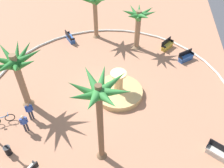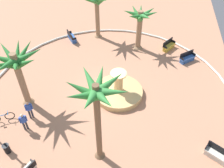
# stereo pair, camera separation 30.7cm
# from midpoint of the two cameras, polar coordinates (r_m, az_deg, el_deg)

# --- Properties ---
(ground_plane) EXTENTS (80.00, 80.00, 0.00)m
(ground_plane) POSITION_cam_midpoint_polar(r_m,az_deg,el_deg) (19.98, -1.06, -2.02)
(ground_plane) COLOR tan
(plaza_curb) EXTENTS (20.22, 20.22, 0.20)m
(plaza_curb) POSITION_cam_midpoint_polar(r_m,az_deg,el_deg) (19.91, -1.06, -1.82)
(plaza_curb) COLOR silver
(plaza_curb) RESTS_ON ground
(fountain) EXTENTS (4.02, 4.02, 2.25)m
(fountain) POSITION_cam_midpoint_polar(r_m,az_deg,el_deg) (19.64, 1.02, -1.69)
(fountain) COLOR tan
(fountain) RESTS_ON ground
(palm_tree_near_fountain) EXTENTS (4.02, 3.98, 4.96)m
(palm_tree_near_fountain) POSITION_cam_midpoint_polar(r_m,az_deg,el_deg) (17.91, -22.32, 3.86)
(palm_tree_near_fountain) COLOR #8E6B4C
(palm_tree_near_fountain) RESTS_ON ground
(palm_tree_by_curb) EXTENTS (3.17, 3.36, 4.31)m
(palm_tree_by_curb) POSITION_cam_midpoint_polar(r_m,az_deg,el_deg) (23.66, 5.90, 14.79)
(palm_tree_by_curb) COLOR #8E6B4C
(palm_tree_by_curb) RESTS_ON ground
(palm_tree_mid_plaza) EXTENTS (4.03, 4.14, 5.10)m
(palm_tree_mid_plaza) POSITION_cam_midpoint_polar(r_m,az_deg,el_deg) (25.16, -4.45, 18.79)
(palm_tree_mid_plaza) COLOR #8E6B4C
(palm_tree_mid_plaza) RESTS_ON ground
(palm_tree_far_side) EXTENTS (3.39, 3.35, 6.53)m
(palm_tree_far_side) POSITION_cam_midpoint_polar(r_m,az_deg,el_deg) (12.13, -3.84, -3.79)
(palm_tree_far_side) COLOR brown
(palm_tree_far_side) RESTS_ON ground
(bench_east) EXTENTS (1.58, 1.37, 1.00)m
(bench_east) POSITION_cam_midpoint_polar(r_m,az_deg,el_deg) (26.43, -10.27, 10.68)
(bench_east) COLOR #335BA8
(bench_east) RESTS_ON ground
(bench_west) EXTENTS (1.25, 1.63, 1.00)m
(bench_west) POSITION_cam_midpoint_polar(r_m,az_deg,el_deg) (17.34, 23.45, -14.82)
(bench_west) COLOR beige
(bench_west) RESTS_ON ground
(bench_north) EXTENTS (1.42, 1.54, 1.00)m
(bench_north) POSITION_cam_midpoint_polar(r_m,az_deg,el_deg) (24.16, 16.75, 6.07)
(bench_north) COLOR #335BA8
(bench_north) RESTS_ON ground
(bench_southeast) EXTENTS (1.61, 1.29, 1.00)m
(bench_southeast) POSITION_cam_midpoint_polar(r_m,az_deg,el_deg) (25.41, 12.59, 8.89)
(bench_southeast) COLOR gold
(bench_southeast) RESTS_ON ground
(trash_bin) EXTENTS (0.46, 0.46, 0.73)m
(trash_bin) POSITION_cam_midpoint_polar(r_m,az_deg,el_deg) (17.48, -23.99, -14.18)
(trash_bin) COLOR black
(trash_bin) RESTS_ON ground
(bicycle_red_frame) EXTENTS (0.92, 1.52, 0.94)m
(bicycle_red_frame) POSITION_cam_midpoint_polar(r_m,az_deg,el_deg) (19.33, -24.96, -7.60)
(bicycle_red_frame) COLOR black
(bicycle_red_frame) RESTS_ON ground
(person_cyclist_helmet) EXTENTS (0.35, 0.47, 1.67)m
(person_cyclist_helmet) POSITION_cam_midpoint_polar(r_m,az_deg,el_deg) (18.39, -19.41, -5.98)
(person_cyclist_helmet) COLOR #33333D
(person_cyclist_helmet) RESTS_ON ground
(person_cyclist_photo) EXTENTS (0.37, 0.43, 1.60)m
(person_cyclist_photo) POSITION_cam_midpoint_polar(r_m,az_deg,el_deg) (17.83, -20.56, -8.58)
(person_cyclist_photo) COLOR #33333D
(person_cyclist_photo) RESTS_ON ground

